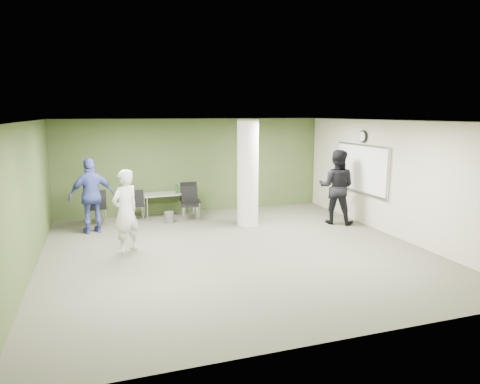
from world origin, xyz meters
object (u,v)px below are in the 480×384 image
object	(u,v)px
folding_table	(169,195)
man_black	(337,187)
woman_white	(125,211)
man_blue	(92,196)
chair_back_left	(96,205)

from	to	relation	value
folding_table	man_black	bearing A→B (deg)	-30.84
folding_table	woman_white	size ratio (longest dim) A/B	0.84
man_blue	folding_table	bearing A→B (deg)	-168.24
folding_table	man_black	size ratio (longest dim) A/B	0.76
woman_white	man_blue	bearing A→B (deg)	-106.22
folding_table	man_blue	world-z (taller)	man_blue
woman_white	man_black	bearing A→B (deg)	150.50
folding_table	man_blue	size ratio (longest dim) A/B	0.81
chair_back_left	man_blue	xyz separation A→B (m)	(-0.09, -0.66, 0.37)
folding_table	woman_white	xyz separation A→B (m)	(-1.38, -2.87, 0.25)
man_black	chair_back_left	bearing A→B (deg)	22.41
chair_back_left	woman_white	distance (m)	2.59
folding_table	man_black	world-z (taller)	man_black
woman_white	chair_back_left	bearing A→B (deg)	-113.37
man_blue	man_black	bearing A→B (deg)	155.22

